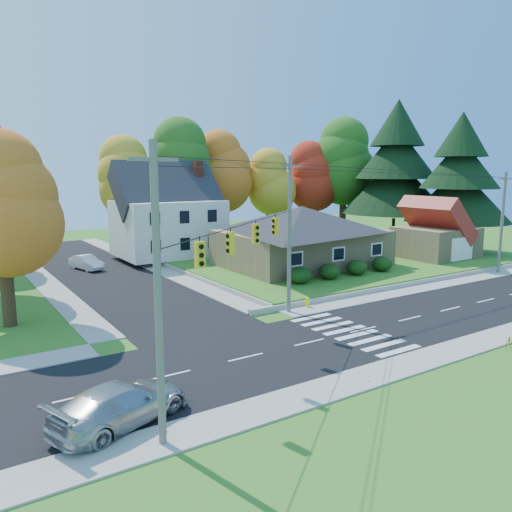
% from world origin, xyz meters
% --- Properties ---
extents(ground, '(120.00, 120.00, 0.00)m').
position_xyz_m(ground, '(0.00, 0.00, 0.00)').
color(ground, '#3D7923').
extents(road_main, '(90.00, 8.00, 0.02)m').
position_xyz_m(road_main, '(0.00, 0.00, 0.01)').
color(road_main, black).
rests_on(road_main, ground).
extents(road_cross, '(8.00, 44.00, 0.02)m').
position_xyz_m(road_cross, '(-8.00, 26.00, 0.01)').
color(road_cross, black).
rests_on(road_cross, ground).
extents(sidewalk_north, '(90.00, 2.00, 0.08)m').
position_xyz_m(sidewalk_north, '(0.00, 5.00, 0.04)').
color(sidewalk_north, '#9C9A90').
rests_on(sidewalk_north, ground).
extents(sidewalk_south, '(90.00, 2.00, 0.08)m').
position_xyz_m(sidewalk_south, '(0.00, -5.00, 0.04)').
color(sidewalk_south, '#9C9A90').
rests_on(sidewalk_south, ground).
extents(lawn, '(30.00, 30.00, 0.50)m').
position_xyz_m(lawn, '(13.00, 21.00, 0.25)').
color(lawn, '#3D7923').
rests_on(lawn, ground).
extents(ranch_house, '(14.60, 10.60, 5.40)m').
position_xyz_m(ranch_house, '(8.00, 16.00, 3.27)').
color(ranch_house, tan).
rests_on(ranch_house, lawn).
extents(colonial_house, '(10.40, 8.40, 9.60)m').
position_xyz_m(colonial_house, '(0.04, 28.00, 4.58)').
color(colonial_house, silver).
rests_on(colonial_house, lawn).
extents(garage, '(7.30, 6.30, 4.60)m').
position_xyz_m(garage, '(22.00, 11.99, 2.84)').
color(garage, tan).
rests_on(garage, lawn).
extents(hedge_row, '(10.70, 1.70, 1.27)m').
position_xyz_m(hedge_row, '(7.50, 9.80, 1.14)').
color(hedge_row, '#163A10').
rests_on(hedge_row, lawn).
extents(traffic_infrastructure, '(38.10, 10.66, 10.00)m').
position_xyz_m(traffic_infrastructure, '(-0.15, 1.35, 5.15)').
color(traffic_infrastructure, '#666059').
rests_on(traffic_infrastructure, ground).
extents(tree_lot_0, '(6.72, 6.72, 12.51)m').
position_xyz_m(tree_lot_0, '(-2.00, 34.00, 8.31)').
color(tree_lot_0, '#3F2A19').
rests_on(tree_lot_0, lawn).
extents(tree_lot_1, '(7.84, 7.84, 14.60)m').
position_xyz_m(tree_lot_1, '(4.00, 33.00, 9.61)').
color(tree_lot_1, '#3F2A19').
rests_on(tree_lot_1, lawn).
extents(tree_lot_2, '(7.28, 7.28, 13.56)m').
position_xyz_m(tree_lot_2, '(10.00, 34.00, 8.96)').
color(tree_lot_2, '#3F2A19').
rests_on(tree_lot_2, lawn).
extents(tree_lot_3, '(6.16, 6.16, 11.47)m').
position_xyz_m(tree_lot_3, '(16.00, 33.00, 7.65)').
color(tree_lot_3, '#3F2A19').
rests_on(tree_lot_3, lawn).
extents(tree_lot_4, '(6.72, 6.72, 12.51)m').
position_xyz_m(tree_lot_4, '(22.00, 32.00, 8.31)').
color(tree_lot_4, '#3F2A19').
rests_on(tree_lot_4, lawn).
extents(tree_lot_5, '(8.40, 8.40, 15.64)m').
position_xyz_m(tree_lot_5, '(26.00, 30.00, 10.27)').
color(tree_lot_5, '#3F2A19').
rests_on(tree_lot_5, lawn).
extents(conifer_east_a, '(12.80, 12.80, 16.96)m').
position_xyz_m(conifer_east_a, '(27.00, 22.00, 9.39)').
color(conifer_east_a, '#3F2A19').
rests_on(conifer_east_a, lawn).
extents(conifer_east_b, '(11.20, 11.20, 14.84)m').
position_xyz_m(conifer_east_b, '(28.00, 14.00, 8.28)').
color(conifer_east_b, '#3F2A19').
rests_on(conifer_east_b, lawn).
extents(tree_west_0, '(6.16, 6.16, 11.47)m').
position_xyz_m(tree_west_0, '(-17.00, 12.00, 7.15)').
color(tree_west_0, '#3F2A19').
rests_on(tree_west_0, ground).
extents(silver_sedan, '(5.69, 3.78, 1.53)m').
position_xyz_m(silver_sedan, '(-15.22, -3.10, 0.79)').
color(silver_sedan, '#B5B5B5').
rests_on(silver_sedan, road_main).
extents(white_car, '(2.49, 4.29, 1.34)m').
position_xyz_m(white_car, '(-8.68, 26.89, 0.69)').
color(white_car, silver).
rests_on(white_car, road_cross).
extents(fire_hydrant, '(0.42, 0.33, 0.74)m').
position_xyz_m(fire_hydrant, '(0.23, 5.43, 0.35)').
color(fire_hydrant, '#FFF302').
rests_on(fire_hydrant, ground).
extents(yard_sign, '(0.55, 0.25, 0.73)m').
position_xyz_m(yard_sign, '(3.85, -6.43, 0.52)').
color(yard_sign, black).
rests_on(yard_sign, ground).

